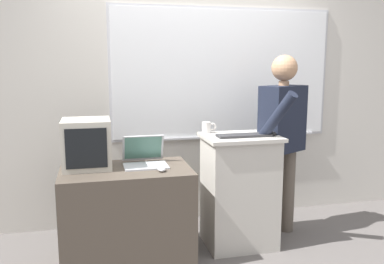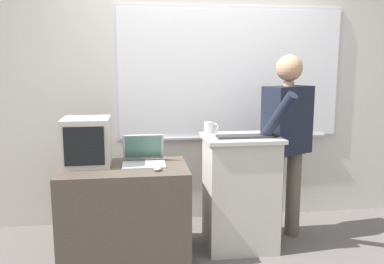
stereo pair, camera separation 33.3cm
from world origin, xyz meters
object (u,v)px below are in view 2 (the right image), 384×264
at_px(wireless_keyboard, 244,136).
at_px(computer_mouse_by_laptop, 157,168).
at_px(computer_mouse_by_keyboard, 274,135).
at_px(lectern_podium, 240,192).
at_px(crt_monitor, 87,142).
at_px(coffee_mug, 209,128).
at_px(person_presenter, 287,135).
at_px(laptop, 144,155).
at_px(side_desk, 125,213).

distance_m(wireless_keyboard, computer_mouse_by_laptop, 0.76).
bearing_deg(computer_mouse_by_keyboard, lectern_podium, 167.43).
xyz_separation_m(wireless_keyboard, crt_monitor, (-1.25, 0.09, -0.03)).
bearing_deg(coffee_mug, crt_monitor, -170.86).
distance_m(person_presenter, laptop, 1.25).
bearing_deg(computer_mouse_by_keyboard, crt_monitor, 176.92).
distance_m(person_presenter, wireless_keyboard, 0.47).
bearing_deg(person_presenter, coffee_mug, 146.43).
relative_size(side_desk, crt_monitor, 2.62).
height_order(laptop, computer_mouse_by_laptop, laptop).
distance_m(computer_mouse_by_keyboard, coffee_mug, 0.55).
relative_size(computer_mouse_by_laptop, computer_mouse_by_keyboard, 1.00).
distance_m(side_desk, coffee_mug, 1.00).
height_order(side_desk, computer_mouse_by_keyboard, computer_mouse_by_keyboard).
bearing_deg(wireless_keyboard, computer_mouse_by_keyboard, 1.11).
bearing_deg(side_desk, person_presenter, 7.88).
height_order(computer_mouse_by_laptop, computer_mouse_by_keyboard, computer_mouse_by_keyboard).
bearing_deg(computer_mouse_by_laptop, laptop, 111.79).
bearing_deg(coffee_mug, side_desk, -159.95).
height_order(lectern_podium, side_desk, lectern_podium).
xyz_separation_m(computer_mouse_by_laptop, crt_monitor, (-0.54, 0.24, 0.17)).
xyz_separation_m(laptop, computer_mouse_by_laptop, (0.10, -0.24, -0.05)).
bearing_deg(laptop, coffee_mug, 16.15).
bearing_deg(side_desk, laptop, 32.53).
bearing_deg(lectern_podium, laptop, 178.50).
distance_m(laptop, wireless_keyboard, 0.83).
bearing_deg(wireless_keyboard, crt_monitor, 176.08).
bearing_deg(lectern_podium, computer_mouse_by_keyboard, -12.57).
bearing_deg(side_desk, computer_mouse_by_keyboard, 0.96).
relative_size(lectern_podium, person_presenter, 0.59).
distance_m(lectern_podium, side_desk, 0.97).
height_order(person_presenter, crt_monitor, person_presenter).
bearing_deg(computer_mouse_by_laptop, lectern_podium, 17.46).
height_order(wireless_keyboard, computer_mouse_by_keyboard, computer_mouse_by_keyboard).
xyz_separation_m(side_desk, computer_mouse_by_laptop, (0.25, -0.14, 0.39)).
height_order(lectern_podium, computer_mouse_by_laptop, lectern_podium).
relative_size(computer_mouse_by_keyboard, coffee_mug, 0.79).
height_order(person_presenter, computer_mouse_by_keyboard, person_presenter).
bearing_deg(crt_monitor, laptop, -0.22).
height_order(lectern_podium, wireless_keyboard, wireless_keyboard).
height_order(person_presenter, laptop, person_presenter).
bearing_deg(lectern_podium, side_desk, -175.31).
bearing_deg(computer_mouse_by_laptop, crt_monitor, 155.59).
xyz_separation_m(lectern_podium, computer_mouse_by_keyboard, (0.26, -0.06, 0.49)).
relative_size(side_desk, wireless_keyboard, 2.21).
xyz_separation_m(lectern_podium, computer_mouse_by_laptop, (-0.71, -0.22, 0.29)).
bearing_deg(coffee_mug, computer_mouse_by_laptop, -139.05).
xyz_separation_m(wireless_keyboard, coffee_mug, (-0.24, 0.25, 0.04)).
relative_size(person_presenter, coffee_mug, 12.83).
xyz_separation_m(lectern_podium, side_desk, (-0.96, -0.08, -0.11)).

